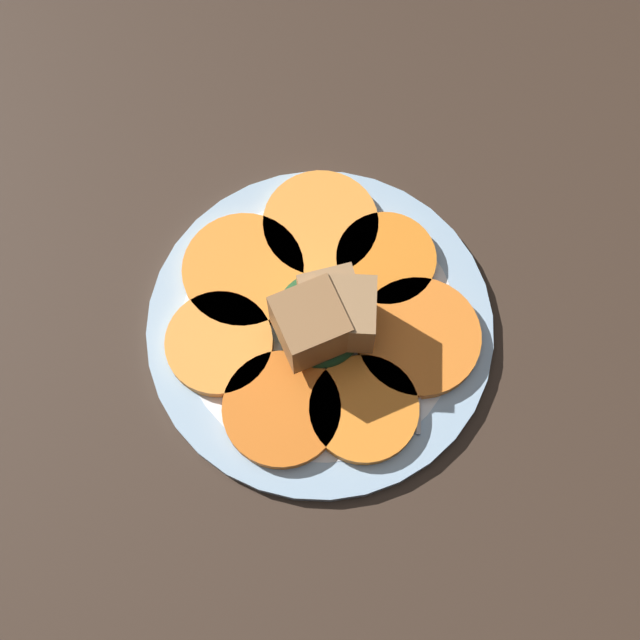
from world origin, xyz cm
name	(u,v)px	position (x,y,z in cm)	size (l,w,h in cm)	color
table_slab	(320,333)	(0.00, 0.00, 1.00)	(120.00, 120.00, 2.00)	#38281E
plate	(320,327)	(0.00, 0.00, 2.52)	(27.25, 27.25, 1.05)	#99B7D1
carrot_slice_0	(243,271)	(4.66, 5.84, 3.62)	(9.66, 9.66, 1.04)	orange
carrot_slice_1	(219,343)	(-1.32, 7.85, 3.62)	(8.31, 8.31, 1.04)	orange
carrot_slice_2	(282,409)	(-6.78, 3.26, 3.62)	(8.93, 8.93, 1.04)	orange
carrot_slice_3	(364,409)	(-7.12, -2.91, 3.62)	(8.27, 8.27, 1.04)	orange
carrot_slice_4	(418,337)	(-1.65, -7.53, 3.62)	(9.62, 9.62, 1.04)	orange
carrot_slice_5	(386,260)	(4.98, -5.54, 3.62)	(7.98, 7.98, 1.04)	orange
carrot_slice_6	(321,224)	(8.37, -0.51, 3.62)	(9.33, 9.33, 1.04)	orange
center_pile	(325,317)	(-0.60, -0.33, 6.51)	(8.55, 8.03, 6.95)	#1E4723
fork	(407,329)	(-0.85, -6.77, 3.30)	(17.50, 3.63, 0.40)	#B2B2B7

